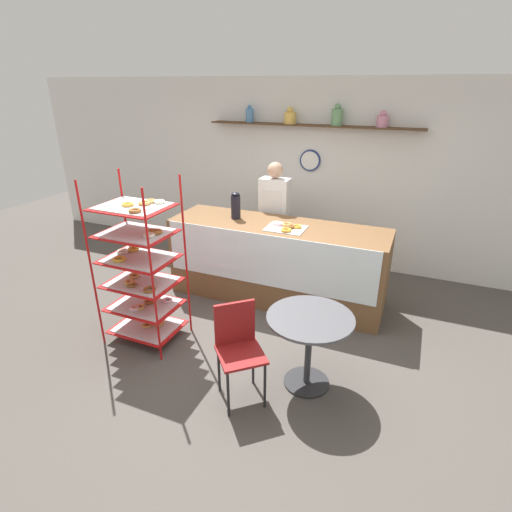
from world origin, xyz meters
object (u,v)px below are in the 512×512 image
(coffee_carafe, at_px, (236,206))
(donut_tray_counter, at_px, (286,227))
(pastry_rack, at_px, (141,269))
(cafe_table, at_px, (309,334))
(cafe_chair, at_px, (238,342))
(person_worker, at_px, (274,216))

(coffee_carafe, bearing_deg, donut_tray_counter, -9.06)
(pastry_rack, relative_size, cafe_table, 2.31)
(pastry_rack, distance_m, cafe_table, 1.86)
(cafe_chair, distance_m, coffee_carafe, 2.12)
(pastry_rack, xyz_separation_m, cafe_chair, (1.30, -0.40, -0.28))
(person_worker, relative_size, cafe_table, 2.13)
(pastry_rack, relative_size, person_worker, 1.08)
(person_worker, height_order, coffee_carafe, person_worker)
(cafe_chair, bearing_deg, donut_tray_counter, 54.14)
(pastry_rack, distance_m, donut_tray_counter, 1.74)
(coffee_carafe, bearing_deg, person_worker, 60.79)
(cafe_chair, relative_size, coffee_carafe, 2.61)
(pastry_rack, bearing_deg, cafe_chair, -17.25)
(pastry_rack, height_order, cafe_table, pastry_rack)
(cafe_table, distance_m, donut_tray_counter, 1.60)
(pastry_rack, relative_size, donut_tray_counter, 3.89)
(person_worker, relative_size, donut_tray_counter, 3.59)
(cafe_chair, height_order, coffee_carafe, coffee_carafe)
(cafe_table, bearing_deg, cafe_chair, -145.98)
(person_worker, distance_m, coffee_carafe, 0.70)
(cafe_chair, bearing_deg, cafe_table, -7.51)
(pastry_rack, xyz_separation_m, person_worker, (0.73, 1.99, 0.07))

